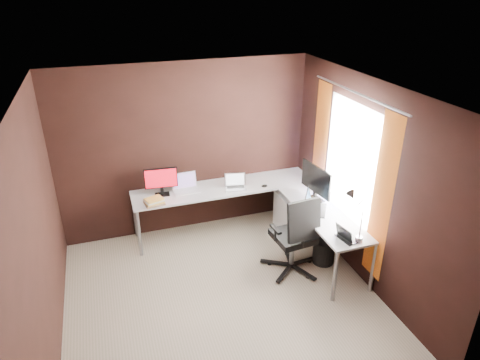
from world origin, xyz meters
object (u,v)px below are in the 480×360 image
Objects in this scene: drawer_pedestal at (293,213)px; monitor_left at (161,180)px; book_stack at (154,201)px; wastebasket at (324,251)px; laptop_black_big at (313,206)px; office_chair at (294,249)px; laptop_white at (185,187)px; laptop_silver at (235,185)px; monitor_right at (316,181)px; laptop_black_small at (347,236)px; desk_lamp at (355,210)px.

drawer_pedestal is 2.00m from monitor_left.
wastebasket is (2.06, -1.00, -0.60)m from book_stack.
laptop_black_big reaches higher than wastebasket.
monitor_left is 2.09m from laptop_black_big.
office_chair is (1.46, -1.26, -0.63)m from monitor_left.
laptop_white is 0.72m from laptop_silver.
monitor_right reaches higher than drawer_pedestal.
laptop_black_big reaches higher than laptop_black_small.
laptop_silver is 1.21m from laptop_black_big.
laptop_black_small is at bearing -59.59° from office_chair.
desk_lamp is at bearing -37.89° from book_stack.
monitor_right is at bearing -26.01° from laptop_silver.
office_chair is at bearing -51.38° from laptop_white.
laptop_black_small is at bearing -96.89° from wastebasket.
laptop_silver is 1.54m from wastebasket.
drawer_pedestal is at bearing -4.31° from book_stack.
laptop_black_big is at bearing 139.09° from monitor_right.
book_stack is (-1.94, 0.82, -0.02)m from laptop_black_big.
monitor_right is at bearing -17.37° from monitor_left.
laptop_black_small is (0.05, -0.74, -0.01)m from laptop_black_big.
drawer_pedestal is 2.09× the size of book_stack.
drawer_pedestal is at bearing 60.78° from office_chair.
book_stack is 0.26× the size of office_chair.
laptop_white is 2.38m from laptop_black_small.
laptop_black_big reaches higher than laptop_white.
monitor_right is at bearing 36.75° from office_chair.
monitor_right is (0.10, -0.43, 0.71)m from drawer_pedestal.
office_chair reaches higher than wastebasket.
laptop_black_big is 0.65m from wastebasket.
laptop_silver reaches higher than book_stack.
laptop_black_small is at bearing -52.89° from laptop_white.
monitor_left is at bearing 138.44° from desk_lamp.
office_chair reaches higher than laptop_white.
drawer_pedestal is 0.95m from office_chair.
laptop_silver is 1.01× the size of wastebasket.
office_chair is at bearing -114.08° from drawer_pedestal.
monitor_left reaches higher than laptop_white.
monitor_left is at bearing -175.51° from laptop_silver.
monitor_left is at bearing 35.81° from laptop_black_small.
laptop_white is 0.57× the size of desk_lamp.
wastebasket is (0.07, 0.57, -0.60)m from laptop_black_small.
laptop_black_big is (-0.05, -0.67, 0.48)m from drawer_pedestal.
monitor_right is 1.17m from laptop_silver.
monitor_right reaches higher than office_chair.
laptop_black_big is (1.80, -1.06, -0.17)m from monitor_left.
drawer_pedestal is 1.78× the size of laptop_silver.
laptop_silver is 1.19m from book_stack.
book_stack is (-2.09, 0.58, -0.24)m from monitor_right.
laptop_white reaches higher than drawer_pedestal.
office_chair reaches higher than book_stack.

